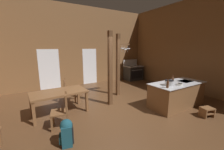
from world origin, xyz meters
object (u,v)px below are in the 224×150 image
(backpack, at_px, (66,131))
(bottle_tall_on_counter, at_px, (173,79))
(stove_range, at_px, (133,73))
(ladderback_chair_near_window, at_px, (61,111))
(step_stool, at_px, (207,111))
(bottle_short_on_counter, at_px, (168,85))
(mixing_bowl_on_counter, at_px, (180,84))
(dining_table, at_px, (59,94))
(ladderback_chair_by_post, at_px, (69,91))
(kitchen_island, at_px, (176,94))
(stockpot_on_counter, at_px, (169,83))

(backpack, relative_size, bottle_tall_on_counter, 2.11)
(stove_range, bearing_deg, ladderback_chair_near_window, -146.63)
(bottle_tall_on_counter, bearing_deg, ladderback_chair_near_window, 171.27)
(step_stool, xyz_separation_m, bottle_short_on_counter, (-0.97, 0.77, 0.82))
(stove_range, height_order, mixing_bowl_on_counter, stove_range)
(stove_range, xyz_separation_m, dining_table, (-5.17, -2.59, 0.17))
(ladderback_chair_near_window, height_order, ladderback_chair_by_post, same)
(bottle_tall_on_counter, bearing_deg, backpack, -176.88)
(mixing_bowl_on_counter, bearing_deg, kitchen_island, 44.94)
(kitchen_island, xyz_separation_m, bottle_tall_on_counter, (-0.13, 0.11, 0.56))
(dining_table, distance_m, bottle_short_on_counter, 3.48)
(mixing_bowl_on_counter, bearing_deg, ladderback_chair_by_post, 138.75)
(kitchen_island, xyz_separation_m, ladderback_chair_by_post, (-3.32, 2.43, 0.01))
(dining_table, distance_m, ladderback_chair_near_window, 0.91)
(ladderback_chair_near_window, bearing_deg, bottle_short_on_counter, -17.27)
(bottle_tall_on_counter, bearing_deg, ladderback_chair_by_post, 143.92)
(ladderback_chair_near_window, distance_m, backpack, 0.81)
(mixing_bowl_on_counter, bearing_deg, stove_range, 70.05)
(ladderback_chair_near_window, distance_m, bottle_tall_on_counter, 3.88)
(backpack, bearing_deg, stove_range, 38.67)
(kitchen_island, xyz_separation_m, bottle_short_on_counter, (-0.88, -0.25, 0.55))
(kitchen_island, height_order, bottle_short_on_counter, bottle_short_on_counter)
(backpack, bearing_deg, step_stool, -12.84)
(stove_range, xyz_separation_m, mixing_bowl_on_counter, (-1.61, -4.42, 0.44))
(stove_range, height_order, step_stool, stove_range)
(stove_range, xyz_separation_m, ladderback_chair_by_post, (-4.67, -1.74, -0.03))
(stove_range, xyz_separation_m, backpack, (-5.33, -4.27, -0.17))
(kitchen_island, relative_size, ladderback_chair_by_post, 2.29)
(stove_range, height_order, bottle_short_on_counter, stove_range)
(stockpot_on_counter, bearing_deg, backpack, -179.89)
(step_stool, height_order, ladderback_chair_near_window, ladderback_chair_near_window)
(stockpot_on_counter, bearing_deg, bottle_tall_on_counter, 23.77)
(stockpot_on_counter, relative_size, bottle_tall_on_counter, 1.28)
(ladderback_chair_by_post, xyz_separation_m, bottle_short_on_counter, (2.44, -2.69, 0.54))
(dining_table, distance_m, stockpot_on_counter, 3.65)
(step_stool, xyz_separation_m, bottle_tall_on_counter, (-0.22, 1.14, 0.82))
(ladderback_chair_near_window, xyz_separation_m, ladderback_chair_by_post, (0.61, 1.74, 0.00))
(kitchen_island, xyz_separation_m, backpack, (-3.98, -0.10, -0.13))
(stove_range, bearing_deg, kitchen_island, -107.95)
(mixing_bowl_on_counter, distance_m, bottle_tall_on_counter, 0.39)
(mixing_bowl_on_counter, bearing_deg, bottle_tall_on_counter, 71.28)
(ladderback_chair_near_window, bearing_deg, stove_range, 33.37)
(step_stool, xyz_separation_m, stockpot_on_counter, (-0.68, 0.93, 0.80))
(stove_range, bearing_deg, bottle_tall_on_counter, -110.06)
(stove_range, xyz_separation_m, bottle_short_on_counter, (-2.23, -4.42, 0.51))
(dining_table, relative_size, mixing_bowl_on_counter, 9.50)
(ladderback_chair_by_post, height_order, bottle_tall_on_counter, bottle_tall_on_counter)
(kitchen_island, bearing_deg, bottle_tall_on_counter, 139.96)
(bottle_tall_on_counter, bearing_deg, stove_range, 69.94)
(bottle_short_on_counter, bearing_deg, backpack, 177.14)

